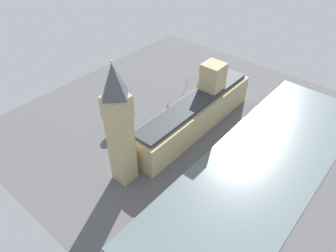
{
  "coord_description": "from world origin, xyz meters",
  "views": [
    {
      "loc": [
        -64.58,
        90.93,
        89.62
      ],
      "look_at": [
        1.0,
        14.06,
        7.87
      ],
      "focal_mm": 33.7,
      "sensor_mm": 36.0,
      "label": 1
    }
  ],
  "objects_px": {
    "car_white_leading": "(150,130)",
    "plane_tree_far_end": "(113,121)",
    "pedestrian_trailing": "(180,117)",
    "street_lamp_kerbside": "(125,117)",
    "car_yellow_cab_by_river_gate": "(183,101)",
    "street_lamp_opposite_hall": "(187,80)",
    "clock_tower": "(119,125)",
    "plane_tree_midblock": "(125,116)",
    "parliament_building": "(196,111)",
    "double_decker_bus_corner": "(171,113)"
  },
  "relations": [
    {
      "from": "car_yellow_cab_by_river_gate",
      "to": "double_decker_bus_corner",
      "type": "height_order",
      "value": "double_decker_bus_corner"
    },
    {
      "from": "pedestrian_trailing",
      "to": "plane_tree_midblock",
      "type": "relative_size",
      "value": 0.19
    },
    {
      "from": "clock_tower",
      "to": "street_lamp_kerbside",
      "type": "height_order",
      "value": "clock_tower"
    },
    {
      "from": "parliament_building",
      "to": "street_lamp_opposite_hall",
      "type": "bearing_deg",
      "value": -45.47
    },
    {
      "from": "plane_tree_far_end",
      "to": "street_lamp_opposite_hall",
      "type": "relative_size",
      "value": 1.29
    },
    {
      "from": "double_decker_bus_corner",
      "to": "pedestrian_trailing",
      "type": "xyz_separation_m",
      "value": [
        -3.57,
        -2.62,
        -1.9
      ]
    },
    {
      "from": "clock_tower",
      "to": "plane_tree_midblock",
      "type": "xyz_separation_m",
      "value": [
        21.23,
        -20.5,
        -18.48
      ]
    },
    {
      "from": "car_yellow_cab_by_river_gate",
      "to": "street_lamp_opposite_hall",
      "type": "relative_size",
      "value": 0.67
    },
    {
      "from": "clock_tower",
      "to": "car_yellow_cab_by_river_gate",
      "type": "relative_size",
      "value": 11.66
    },
    {
      "from": "parliament_building",
      "to": "plane_tree_far_end",
      "type": "height_order",
      "value": "parliament_building"
    },
    {
      "from": "car_yellow_cab_by_river_gate",
      "to": "plane_tree_far_end",
      "type": "relative_size",
      "value": 0.52
    },
    {
      "from": "parliament_building",
      "to": "plane_tree_midblock",
      "type": "xyz_separation_m",
      "value": [
        23.09,
        21.28,
        -1.52
      ]
    },
    {
      "from": "car_yellow_cab_by_river_gate",
      "to": "plane_tree_midblock",
      "type": "bearing_deg",
      "value": -101.56
    },
    {
      "from": "parliament_building",
      "to": "street_lamp_kerbside",
      "type": "xyz_separation_m",
      "value": [
        23.9,
        20.33,
        -3.31
      ]
    },
    {
      "from": "car_white_leading",
      "to": "plane_tree_far_end",
      "type": "bearing_deg",
      "value": 44.25
    },
    {
      "from": "clock_tower",
      "to": "street_lamp_kerbside",
      "type": "bearing_deg",
      "value": -44.23
    },
    {
      "from": "pedestrian_trailing",
      "to": "plane_tree_far_end",
      "type": "relative_size",
      "value": 0.2
    },
    {
      "from": "car_white_leading",
      "to": "street_lamp_opposite_hall",
      "type": "bearing_deg",
      "value": -72.5
    },
    {
      "from": "car_white_leading",
      "to": "street_lamp_opposite_hall",
      "type": "xyz_separation_m",
      "value": [
        10.39,
        -40.06,
        3.45
      ]
    },
    {
      "from": "clock_tower",
      "to": "double_decker_bus_corner",
      "type": "relative_size",
      "value": 4.57
    },
    {
      "from": "plane_tree_far_end",
      "to": "car_yellow_cab_by_river_gate",
      "type": "bearing_deg",
      "value": -103.38
    },
    {
      "from": "plane_tree_far_end",
      "to": "double_decker_bus_corner",
      "type": "bearing_deg",
      "value": -117.19
    },
    {
      "from": "parliament_building",
      "to": "pedestrian_trailing",
      "type": "xyz_separation_m",
      "value": [
        8.95,
        -0.04,
        -7.26
      ]
    },
    {
      "from": "car_white_leading",
      "to": "plane_tree_midblock",
      "type": "height_order",
      "value": "plane_tree_midblock"
    },
    {
      "from": "double_decker_bus_corner",
      "to": "street_lamp_kerbside",
      "type": "distance_m",
      "value": 21.18
    },
    {
      "from": "street_lamp_kerbside",
      "to": "plane_tree_midblock",
      "type": "bearing_deg",
      "value": 130.13
    },
    {
      "from": "pedestrian_trailing",
      "to": "street_lamp_kerbside",
      "type": "relative_size",
      "value": 0.24
    },
    {
      "from": "parliament_building",
      "to": "clock_tower",
      "type": "distance_m",
      "value": 45.13
    },
    {
      "from": "parliament_building",
      "to": "pedestrian_trailing",
      "type": "height_order",
      "value": "parliament_building"
    },
    {
      "from": "car_white_leading",
      "to": "pedestrian_trailing",
      "type": "relative_size",
      "value": 2.56
    },
    {
      "from": "parliament_building",
      "to": "pedestrian_trailing",
      "type": "bearing_deg",
      "value": -0.29
    },
    {
      "from": "pedestrian_trailing",
      "to": "street_lamp_opposite_hall",
      "type": "bearing_deg",
      "value": 59.01
    },
    {
      "from": "clock_tower",
      "to": "street_lamp_opposite_hall",
      "type": "distance_m",
      "value": 72.09
    },
    {
      "from": "parliament_building",
      "to": "plane_tree_midblock",
      "type": "distance_m",
      "value": 31.44
    },
    {
      "from": "clock_tower",
      "to": "double_decker_bus_corner",
      "type": "bearing_deg",
      "value": -74.79
    },
    {
      "from": "double_decker_bus_corner",
      "to": "street_lamp_kerbside",
      "type": "height_order",
      "value": "street_lamp_kerbside"
    },
    {
      "from": "pedestrian_trailing",
      "to": "street_lamp_kerbside",
      "type": "height_order",
      "value": "street_lamp_kerbside"
    },
    {
      "from": "plane_tree_far_end",
      "to": "car_white_leading",
      "type": "bearing_deg",
      "value": -138.71
    },
    {
      "from": "pedestrian_trailing",
      "to": "street_lamp_kerbside",
      "type": "distance_m",
      "value": 25.57
    },
    {
      "from": "parliament_building",
      "to": "plane_tree_midblock",
      "type": "relative_size",
      "value": 7.9
    },
    {
      "from": "clock_tower",
      "to": "street_lamp_kerbside",
      "type": "relative_size",
      "value": 7.14
    },
    {
      "from": "car_white_leading",
      "to": "plane_tree_far_end",
      "type": "distance_m",
      "value": 16.44
    },
    {
      "from": "parliament_building",
      "to": "plane_tree_far_end",
      "type": "distance_m",
      "value": 36.43
    },
    {
      "from": "plane_tree_far_end",
      "to": "plane_tree_midblock",
      "type": "height_order",
      "value": "plane_tree_midblock"
    },
    {
      "from": "plane_tree_midblock",
      "to": "street_lamp_kerbside",
      "type": "bearing_deg",
      "value": -49.87
    },
    {
      "from": "parliament_building",
      "to": "car_white_leading",
      "type": "bearing_deg",
      "value": 51.14
    },
    {
      "from": "street_lamp_opposite_hall",
      "to": "plane_tree_midblock",
      "type": "bearing_deg",
      "value": 90.46
    },
    {
      "from": "car_yellow_cab_by_river_gate",
      "to": "car_white_leading",
      "type": "distance_m",
      "value": 27.11
    },
    {
      "from": "pedestrian_trailing",
      "to": "plane_tree_midblock",
      "type": "distance_m",
      "value": 26.22
    },
    {
      "from": "pedestrian_trailing",
      "to": "street_lamp_opposite_hall",
      "type": "distance_m",
      "value": 28.1
    }
  ]
}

